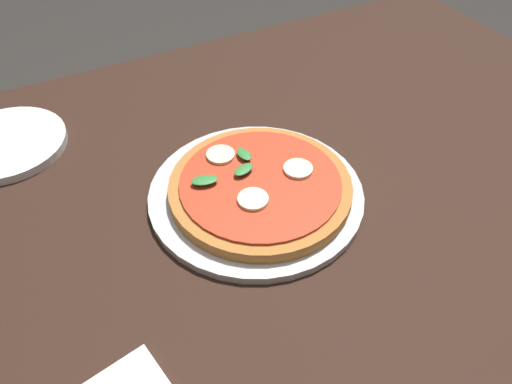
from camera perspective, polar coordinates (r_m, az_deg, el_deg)
name	(u,v)px	position (r m, az deg, el deg)	size (l,w,h in m)	color
dining_table	(279,258)	(0.77, 2.69, -7.57)	(1.40, 1.03, 0.77)	black
serving_tray	(256,194)	(0.72, 0.00, -0.23)	(0.31, 0.31, 0.01)	silver
pizza	(260,187)	(0.71, 0.47, 0.63)	(0.26, 0.26, 0.03)	#B27033
plate_white	(6,144)	(0.90, -26.74, 4.97)	(0.19, 0.19, 0.01)	white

